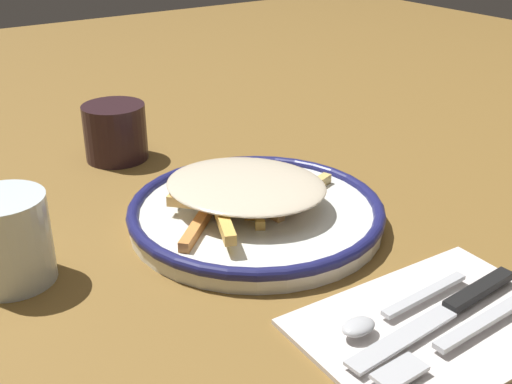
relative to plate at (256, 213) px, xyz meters
The scene contains 9 objects.
ground_plane 0.01m from the plate, ahead, with size 2.60×2.60×0.00m, color brown.
plate is the anchor object (origin of this frame).
fries_heap 0.03m from the plate, 47.42° to the left, with size 0.23×0.23×0.04m.
napkin 0.24m from the plate, behind, with size 0.16×0.23×0.01m, color silver.
fork 0.27m from the plate, behind, with size 0.02×0.18×0.01m.
knife 0.24m from the plate, behind, with size 0.03×0.21×0.01m.
spoon 0.22m from the plate, behind, with size 0.02×0.15×0.01m.
water_glass 0.26m from the plate, 81.64° to the left, with size 0.08×0.08×0.09m, color silver.
coffee_mug 0.28m from the plate, 10.49° to the left, with size 0.11×0.09×0.08m.
Camera 1 is at (-0.53, 0.36, 0.34)m, focal length 45.12 mm.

